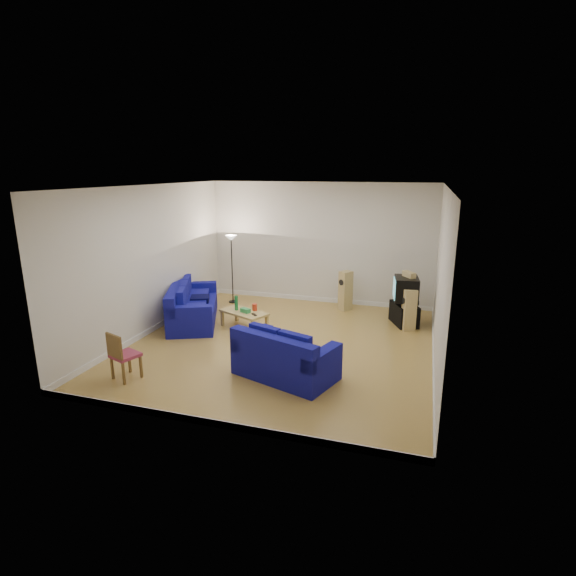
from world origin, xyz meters
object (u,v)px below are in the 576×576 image
(sofa_three_seat, at_px, (191,308))
(television, at_px, (406,289))
(sofa_loveseat, at_px, (284,360))
(coffee_table, at_px, (244,314))
(tv_stand, at_px, (404,314))

(sofa_three_seat, distance_m, television, 5.03)
(sofa_loveseat, distance_m, television, 3.94)
(coffee_table, distance_m, tv_stand, 3.72)
(sofa_loveseat, relative_size, television, 2.53)
(sofa_loveseat, xyz_separation_m, coffee_table, (-1.62, 2.13, 0.02))
(coffee_table, bearing_deg, tv_stand, 21.27)
(coffee_table, bearing_deg, sofa_three_seat, 177.57)
(sofa_loveseat, height_order, tv_stand, sofa_loveseat)
(sofa_loveseat, xyz_separation_m, tv_stand, (1.84, 3.48, -0.08))
(sofa_three_seat, relative_size, tv_stand, 3.12)
(sofa_three_seat, relative_size, coffee_table, 2.07)
(sofa_three_seat, height_order, tv_stand, sofa_three_seat)
(sofa_three_seat, bearing_deg, sofa_loveseat, 30.39)
(sofa_loveseat, distance_m, coffee_table, 2.68)
(television, bearing_deg, tv_stand, 175.15)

